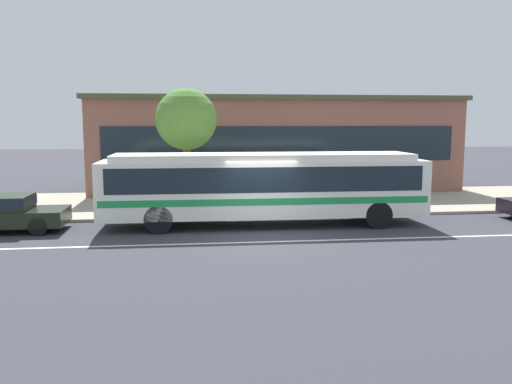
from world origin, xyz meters
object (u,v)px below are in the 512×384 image
at_px(pedestrian_walking_along_curb, 322,187).
at_px(street_tree_near_stop, 186,120).
at_px(pedestrian_waiting_near_sign, 246,188).
at_px(transit_bus, 264,184).
at_px(bus_stop_sign, 335,176).

relative_size(pedestrian_walking_along_curb, street_tree_near_stop, 0.33).
bearing_deg(pedestrian_waiting_near_sign, transit_bus, -81.92).
height_order(pedestrian_waiting_near_sign, street_tree_near_stop, street_tree_near_stop).
xyz_separation_m(transit_bus, pedestrian_walking_along_curb, (2.81, 2.34, -0.44)).
bearing_deg(pedestrian_waiting_near_sign, bus_stop_sign, -13.61).
bearing_deg(bus_stop_sign, street_tree_near_stop, 162.55).
bearing_deg(pedestrian_walking_along_curb, transit_bus, -140.21).
distance_m(bus_stop_sign, street_tree_near_stop, 6.78).
distance_m(transit_bus, pedestrian_walking_along_curb, 3.68).
relative_size(transit_bus, pedestrian_waiting_near_sign, 7.43).
height_order(pedestrian_walking_along_curb, street_tree_near_stop, street_tree_near_stop).
height_order(transit_bus, street_tree_near_stop, street_tree_near_stop).
distance_m(pedestrian_waiting_near_sign, street_tree_near_stop, 3.92).
height_order(transit_bus, bus_stop_sign, transit_bus).
height_order(pedestrian_waiting_near_sign, pedestrian_walking_along_curb, pedestrian_walking_along_curb).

